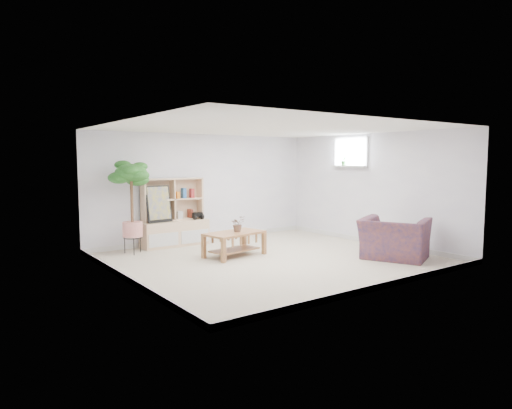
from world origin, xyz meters
TOP-DOWN VIEW (x-y plane):
  - floor at (0.00, 0.00)m, footprint 5.50×5.00m
  - ceiling at (0.00, 0.00)m, footprint 5.50×5.00m
  - walls at (0.00, 0.00)m, footprint 5.51×5.01m
  - baseboard at (0.00, 0.00)m, footprint 5.50×5.00m
  - window at (2.73, 0.60)m, footprint 0.10×0.98m
  - window_sill at (2.67, 0.60)m, footprint 0.14×1.00m
  - storage_unit at (-0.87, 2.24)m, footprint 1.44×0.49m
  - poster at (-1.25, 2.19)m, footprint 0.56×0.18m
  - toy_truck at (-0.36, 2.19)m, footprint 0.32×0.23m
  - coffee_table at (-0.42, 0.60)m, footprint 1.23×0.81m
  - table_plant at (-0.33, 0.63)m, footprint 0.29×0.26m
  - floor_tree at (-1.90, 1.98)m, footprint 0.82×0.82m
  - armchair at (1.85, -1.31)m, footprint 1.40×1.48m
  - sill_plant at (2.67, 0.77)m, footprint 0.14×0.12m

SIDE VIEW (x-z plane):
  - floor at x=0.00m, z-range -0.01..0.01m
  - baseboard at x=0.00m, z-range 0.00..0.10m
  - coffee_table at x=-0.42m, z-range 0.00..0.46m
  - armchair at x=1.85m, z-range 0.00..0.86m
  - table_plant at x=-0.33m, z-range 0.46..0.76m
  - toy_truck at x=-0.36m, z-range 0.54..0.71m
  - storage_unit at x=-0.87m, z-range 0.00..1.44m
  - floor_tree at x=-1.90m, z-range 0.00..1.82m
  - poster at x=-1.25m, z-range 0.54..1.30m
  - walls at x=0.00m, z-range 0.00..2.40m
  - window_sill at x=2.67m, z-range 1.66..1.70m
  - sill_plant at x=2.67m, z-range 1.70..1.92m
  - window at x=2.73m, z-range 1.66..2.34m
  - ceiling at x=0.00m, z-range 2.40..2.40m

